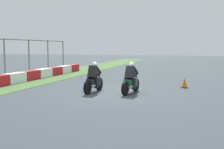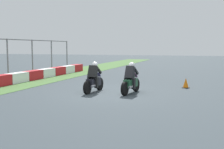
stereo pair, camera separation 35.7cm
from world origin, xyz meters
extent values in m
plane|color=#394349|center=(0.00, 0.00, 0.00)|extent=(120.00, 120.00, 0.00)
cube|color=white|center=(1.69, 6.75, 0.32)|extent=(1.66, 0.60, 0.64)
cube|color=red|center=(3.38, 6.75, 0.32)|extent=(1.66, 0.60, 0.64)
cube|color=white|center=(5.08, 6.75, 0.32)|extent=(1.66, 0.60, 0.64)
cube|color=red|center=(6.77, 6.75, 0.32)|extent=(1.66, 0.60, 0.64)
cube|color=white|center=(8.46, 6.75, 0.32)|extent=(1.66, 0.60, 0.64)
cube|color=red|center=(10.15, 6.75, 0.32)|extent=(1.66, 0.60, 0.64)
cylinder|color=slate|center=(2.89, 8.37, 1.40)|extent=(0.10, 0.10, 2.80)
cylinder|color=slate|center=(5.78, 8.37, 1.40)|extent=(0.10, 0.10, 2.80)
cylinder|color=slate|center=(8.66, 8.37, 1.40)|extent=(0.10, 0.10, 2.80)
cylinder|color=slate|center=(11.55, 8.37, 1.40)|extent=(0.10, 0.10, 2.80)
cylinder|color=black|center=(0.83, -1.04, 0.32)|extent=(0.65, 0.23, 0.64)
cylinder|color=black|center=(-0.56, -0.84, 0.32)|extent=(0.65, 0.23, 0.64)
cube|color=#205132|center=(0.13, -0.94, 0.50)|extent=(1.14, 0.48, 0.40)
ellipsoid|color=#205132|center=(0.23, -0.95, 0.80)|extent=(0.52, 0.37, 0.24)
cube|color=red|center=(-0.37, -0.86, 0.52)|extent=(0.08, 0.17, 0.08)
cylinder|color=#A5A5AD|center=(-0.24, -1.05, 0.37)|extent=(0.43, 0.16, 0.10)
cube|color=black|center=(0.04, -0.92, 1.02)|extent=(0.54, 0.47, 0.66)
sphere|color=silver|center=(0.25, -0.96, 1.36)|extent=(0.34, 0.34, 0.30)
cube|color=#7E4E79|center=(0.63, -1.01, 0.84)|extent=(0.19, 0.28, 0.23)
cube|color=black|center=(0.05, -0.72, 0.50)|extent=(0.20, 0.16, 0.52)
cube|color=black|center=(-0.01, -1.12, 0.50)|extent=(0.20, 0.16, 0.52)
cube|color=black|center=(0.44, -0.80, 1.04)|extent=(0.40, 0.16, 0.31)
cube|color=black|center=(0.38, -1.16, 1.04)|extent=(0.40, 0.16, 0.31)
cylinder|color=black|center=(0.61, 0.85, 0.32)|extent=(0.65, 0.18, 0.64)
cylinder|color=black|center=(-0.79, 0.95, 0.32)|extent=(0.65, 0.18, 0.64)
cube|color=black|center=(-0.09, 0.90, 0.50)|extent=(1.12, 0.40, 0.40)
ellipsoid|color=black|center=(0.01, 0.89, 0.80)|extent=(0.50, 0.33, 0.24)
cube|color=red|center=(-0.60, 0.94, 0.52)|extent=(0.07, 0.16, 0.08)
cylinder|color=#A5A5AD|center=(-0.45, 0.77, 0.37)|extent=(0.43, 0.13, 0.10)
cube|color=black|center=(-0.19, 0.91, 1.02)|extent=(0.51, 0.43, 0.66)
sphere|color=silver|center=(0.03, 0.89, 1.36)|extent=(0.32, 0.32, 0.30)
cube|color=#4E4D79|center=(0.41, 0.87, 0.84)|extent=(0.17, 0.27, 0.23)
cube|color=black|center=(-0.20, 1.11, 0.50)|extent=(0.19, 0.15, 0.52)
cube|color=black|center=(-0.22, 0.71, 0.50)|extent=(0.19, 0.15, 0.52)
cube|color=black|center=(0.20, 1.06, 1.04)|extent=(0.39, 0.13, 0.31)
cube|color=black|center=(0.18, 0.70, 1.04)|extent=(0.39, 0.13, 0.31)
cube|color=black|center=(2.84, -3.37, 0.01)|extent=(0.40, 0.40, 0.03)
cone|color=orange|center=(2.84, -3.37, 0.27)|extent=(0.32, 0.32, 0.55)
camera|label=1|loc=(-13.14, -3.97, 2.26)|focal=45.21mm
camera|label=2|loc=(-13.03, -4.31, 2.26)|focal=45.21mm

